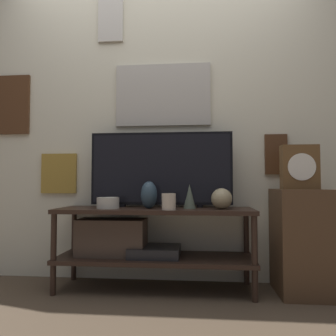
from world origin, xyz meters
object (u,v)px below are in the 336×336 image
vase_urn_stoneware (149,195)px  vase_wide_bowl (108,203)px  candle_jar (169,202)px  mantel_clock (299,167)px  vase_round_glass (222,199)px  television (161,169)px  vase_slim_bronze (190,196)px

vase_urn_stoneware → vase_wide_bowl: (-0.29, -0.03, -0.06)m
candle_jar → mantel_clock: bearing=7.7°
vase_round_glass → mantel_clock: size_ratio=0.48×
vase_urn_stoneware → vase_round_glass: bearing=-2.0°
television → vase_round_glass: 0.52m
vase_slim_bronze → mantel_clock: size_ratio=0.57×
vase_wide_bowl → vase_round_glass: bearing=0.6°
television → vase_wide_bowl: television is taller
television → vase_slim_bronze: (0.22, -0.12, -0.20)m
vase_slim_bronze → vase_round_glass: size_ratio=1.20×
vase_slim_bronze → mantel_clock: 0.79m
vase_wide_bowl → candle_jar: 0.46m
vase_slim_bronze → vase_wide_bowl: vase_slim_bronze is taller
vase_slim_bronze → vase_round_glass: 0.23m
television → vase_urn_stoneware: 0.24m
television → vase_slim_bronze: bearing=-27.7°
vase_slim_bronze → candle_jar: (-0.14, -0.13, -0.03)m
vase_slim_bronze → vase_urn_stoneware: (-0.29, -0.01, 0.01)m
vase_slim_bronze → vase_wide_bowl: (-0.58, -0.04, -0.05)m
vase_round_glass → candle_jar: vase_round_glass is taller
vase_round_glass → vase_urn_stoneware: 0.52m
television → vase_round_glass: (0.44, -0.15, -0.22)m
vase_slim_bronze → vase_round_glass: vase_slim_bronze is taller
vase_slim_bronze → mantel_clock: mantel_clock is taller
vase_round_glass → mantel_clock: (0.53, 0.02, 0.22)m
vase_slim_bronze → mantel_clock: (0.76, -0.01, 0.20)m
vase_slim_bronze → vase_urn_stoneware: size_ratio=0.90×
vase_round_glass → vase_urn_stoneware: vase_urn_stoneware is taller
vase_round_glass → mantel_clock: mantel_clock is taller
vase_urn_stoneware → mantel_clock: size_ratio=0.64×
television → vase_urn_stoneware: size_ratio=5.49×
vase_round_glass → vase_urn_stoneware: bearing=178.0°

